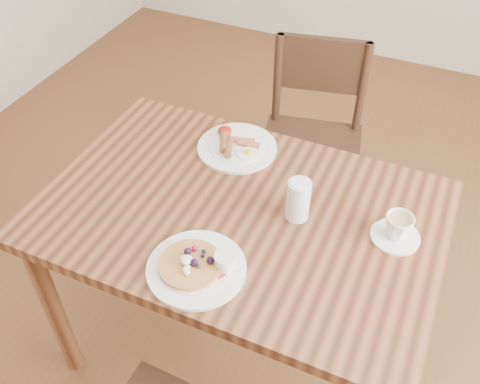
{
  "coord_description": "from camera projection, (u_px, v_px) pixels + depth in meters",
  "views": [
    {
      "loc": [
        0.47,
        -1.04,
        1.89
      ],
      "look_at": [
        0.0,
        0.0,
        0.82
      ],
      "focal_mm": 40.0,
      "sensor_mm": 36.0,
      "label": 1
    }
  ],
  "objects": [
    {
      "name": "chair_far",
      "position": [
        312.0,
        136.0,
        2.3
      ],
      "size": [
        0.5,
        0.5,
        0.88
      ],
      "rotation": [
        0.0,
        0.0,
        3.35
      ],
      "color": "#331A12",
      "rests_on": "ground"
    },
    {
      "name": "dining_table",
      "position": [
        240.0,
        231.0,
        1.68
      ],
      "size": [
        1.2,
        0.8,
        0.75
      ],
      "color": "brown",
      "rests_on": "ground"
    },
    {
      "name": "breakfast_plate",
      "position": [
        236.0,
        146.0,
        1.81
      ],
      "size": [
        0.27,
        0.27,
        0.04
      ],
      "color": "white",
      "rests_on": "dining_table"
    },
    {
      "name": "teacup_saucer",
      "position": [
        397.0,
        229.0,
        1.5
      ],
      "size": [
        0.14,
        0.14,
        0.08
      ],
      "color": "white",
      "rests_on": "dining_table"
    },
    {
      "name": "water_glass",
      "position": [
        298.0,
        200.0,
        1.54
      ],
      "size": [
        0.07,
        0.07,
        0.13
      ],
      "primitive_type": "cylinder",
      "color": "silver",
      "rests_on": "dining_table"
    },
    {
      "name": "ground",
      "position": [
        240.0,
        342.0,
        2.12
      ],
      "size": [
        5.0,
        5.0,
        0.0
      ],
      "primitive_type": "plane",
      "color": "brown",
      "rests_on": "ground"
    },
    {
      "name": "pancake_plate",
      "position": [
        198.0,
        266.0,
        1.43
      ],
      "size": [
        0.27,
        0.27,
        0.06
      ],
      "color": "white",
      "rests_on": "dining_table"
    }
  ]
}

